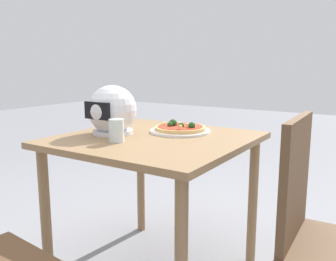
# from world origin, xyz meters

# --- Properties ---
(dining_table) EXTENTS (0.87, 0.87, 0.73)m
(dining_table) POSITION_xyz_m (0.00, 0.00, 0.63)
(dining_table) COLOR olive
(dining_table) RESTS_ON ground
(pizza_plate) EXTENTS (0.31, 0.31, 0.01)m
(pizza_plate) POSITION_xyz_m (-0.04, -0.18, 0.74)
(pizza_plate) COLOR white
(pizza_plate) RESTS_ON dining_table
(pizza) EXTENTS (0.27, 0.27, 0.05)m
(pizza) POSITION_xyz_m (-0.04, -0.17, 0.76)
(pizza) COLOR tan
(pizza) RESTS_ON pizza_plate
(motorcycle_helmet) EXTENTS (0.25, 0.25, 0.25)m
(motorcycle_helmet) POSITION_xyz_m (0.23, 0.05, 0.85)
(motorcycle_helmet) COLOR silver
(motorcycle_helmet) RESTS_ON dining_table
(drinking_glass) EXTENTS (0.07, 0.07, 0.10)m
(drinking_glass) POSITION_xyz_m (0.08, 0.19, 0.78)
(drinking_glass) COLOR silver
(drinking_glass) RESTS_ON dining_table
(chair_side) EXTENTS (0.42, 0.42, 0.90)m
(chair_side) POSITION_xyz_m (-0.80, 0.12, 0.51)
(chair_side) COLOR brown
(chair_side) RESTS_ON ground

